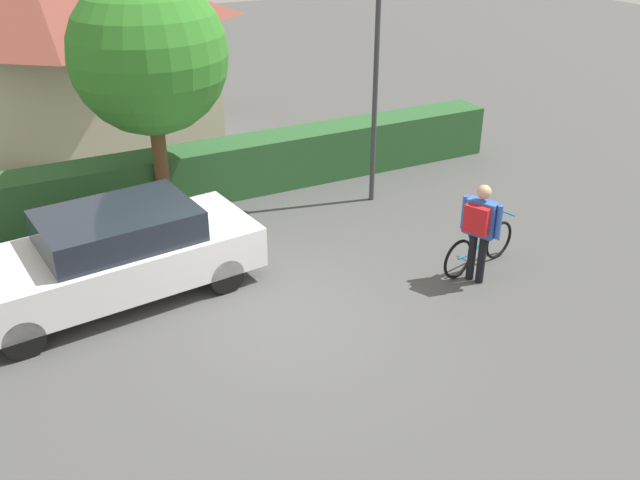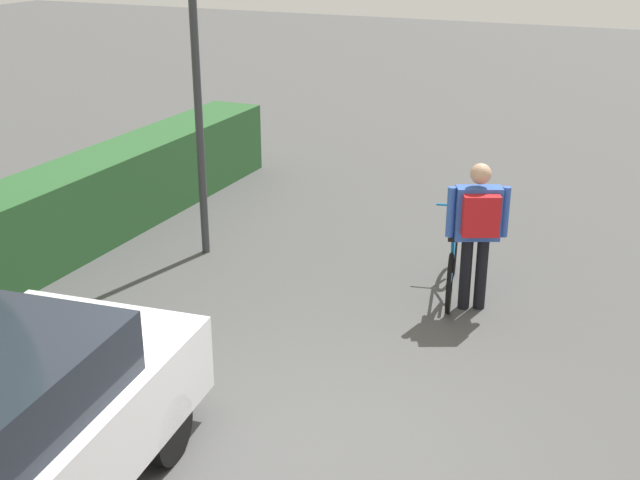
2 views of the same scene
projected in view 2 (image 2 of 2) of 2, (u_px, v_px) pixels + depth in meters
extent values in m
plane|color=#474747|center=(319.00, 453.00, 6.72)|extent=(60.00, 60.00, 0.00)
cylinder|color=black|center=(166.00, 429.00, 6.55)|extent=(0.60, 0.25, 0.58)
torus|color=black|center=(455.00, 248.00, 10.00)|extent=(0.68, 0.20, 0.68)
torus|color=black|center=(450.00, 283.00, 9.03)|extent=(0.68, 0.20, 0.68)
cylinder|color=#1972B2|center=(454.00, 239.00, 9.60)|extent=(0.67, 0.18, 0.56)
cylinder|color=#1972B2|center=(452.00, 255.00, 9.21)|extent=(0.26, 0.09, 0.49)
cylinder|color=#1972B2|center=(455.00, 226.00, 9.40)|extent=(0.82, 0.22, 0.07)
cylinder|color=#1972B2|center=(451.00, 277.00, 9.22)|extent=(0.40, 0.12, 0.05)
cylinder|color=#1972B2|center=(456.00, 228.00, 9.90)|extent=(0.04, 0.04, 0.52)
cube|color=black|center=(453.00, 236.00, 9.01)|extent=(0.24, 0.15, 0.06)
cylinder|color=#1972B2|center=(457.00, 206.00, 9.80)|extent=(0.14, 0.49, 0.03)
cylinder|color=black|center=(465.00, 274.00, 9.09)|extent=(0.13, 0.13, 0.83)
cylinder|color=black|center=(481.00, 274.00, 9.09)|extent=(0.13, 0.13, 0.83)
cube|color=#3359B2|center=(478.00, 213.00, 8.83)|extent=(0.38, 0.53, 0.59)
sphere|color=tan|center=(481.00, 174.00, 8.67)|extent=(0.23, 0.23, 0.23)
cylinder|color=#3359B2|center=(451.00, 212.00, 8.82)|extent=(0.09, 0.09, 0.56)
cylinder|color=#3359B2|center=(505.00, 212.00, 8.82)|extent=(0.09, 0.09, 0.56)
cube|color=red|center=(481.00, 216.00, 8.67)|extent=(0.31, 0.42, 0.45)
cylinder|color=#38383D|center=(197.00, 87.00, 9.99)|extent=(0.10, 0.10, 4.35)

